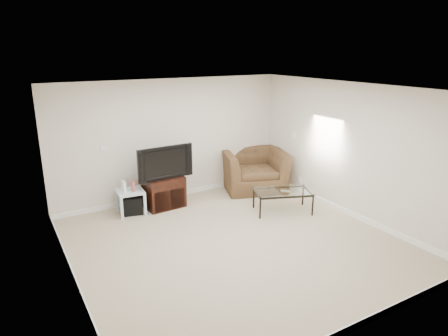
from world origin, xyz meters
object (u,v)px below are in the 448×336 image
television (163,162)px  subwoofer (132,205)px  coffee_table (283,201)px  side_table (131,202)px  recliner (254,163)px  tv_stand (164,192)px

television → subwoofer: bearing=172.6°
television → coffee_table: television is taller
television → coffee_table: (1.90, -1.37, -0.74)m
coffee_table → television: bearing=144.3°
television → side_table: bearing=174.2°
subwoofer → coffee_table: coffee_table is taller
subwoofer → recliner: recliner is taller
tv_stand → recliner: bearing=-4.4°
side_table → recliner: 2.87m
recliner → side_table: bearing=-161.2°
tv_stand → recliner: 2.19m
tv_stand → side_table: 0.68m
side_table → recliner: size_ratio=0.36×
tv_stand → subwoofer: tv_stand is taller
side_table → coffee_table: 2.94m
side_table → coffee_table: size_ratio=0.44×
television → side_table: television is taller
tv_stand → side_table: size_ratio=1.54×
recliner → coffee_table: bearing=-82.0°
television → recliner: (2.17, 0.03, -0.36)m
side_table → coffee_table: bearing=-28.4°
tv_stand → television: (0.00, -0.03, 0.64)m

